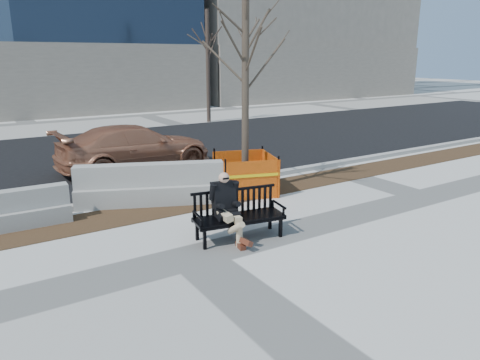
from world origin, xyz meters
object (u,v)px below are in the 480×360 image
at_px(seated_man, 226,239).
at_px(tree_fence, 245,192).
at_px(jersey_barrier_right, 152,203).
at_px(bench, 239,238).
at_px(sedan, 137,169).

bearing_deg(seated_man, tree_fence, 60.31).
bearing_deg(jersey_barrier_right, tree_fence, 12.40).
height_order(seated_man, jersey_barrier_right, seated_man).
distance_m(bench, seated_man, 0.25).
distance_m(sedan, jersey_barrier_right, 3.45).
xyz_separation_m(sedan, jersey_barrier_right, (-0.86, -3.34, 0.00)).
bearing_deg(tree_fence, jersey_barrier_right, 169.70).
height_order(tree_fence, sedan, tree_fence).
bearing_deg(bench, jersey_barrier_right, 112.04).
relative_size(bench, jersey_barrier_right, 0.52).
relative_size(seated_man, tree_fence, 0.24).
xyz_separation_m(bench, tree_fence, (1.70, 2.41, 0.00)).
bearing_deg(sedan, bench, 174.28).
relative_size(bench, sedan, 0.37).
height_order(bench, tree_fence, tree_fence).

